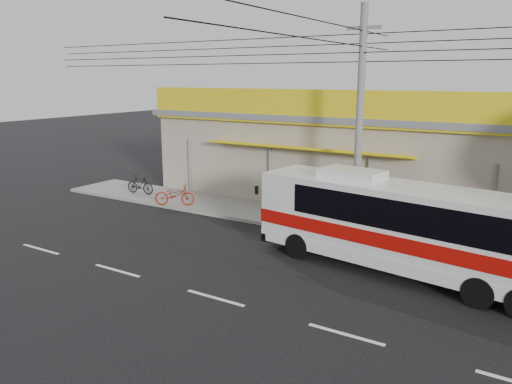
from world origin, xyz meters
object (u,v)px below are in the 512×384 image
(utility_pole, at_px, (363,46))
(coach_bus, at_px, (416,225))
(motorbike_dark, at_px, (140,184))
(motorbike_red, at_px, (175,195))

(utility_pole, bearing_deg, coach_bus, -45.46)
(motorbike_dark, height_order, utility_pole, utility_pole)
(coach_bus, distance_m, motorbike_red, 12.44)
(motorbike_red, xyz_separation_m, motorbike_dark, (-3.16, 0.90, -0.00))
(motorbike_dark, bearing_deg, utility_pole, -96.60)
(motorbike_red, bearing_deg, utility_pole, -114.21)
(motorbike_red, height_order, utility_pole, utility_pole)
(motorbike_dark, xyz_separation_m, utility_pole, (12.10, -0.25, 6.70))
(coach_bus, bearing_deg, motorbike_red, 176.17)
(motorbike_red, relative_size, utility_pole, 0.06)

